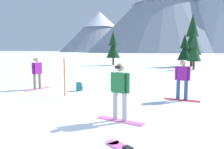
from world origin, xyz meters
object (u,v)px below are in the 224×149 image
at_px(backpack_teal, 79,87).
at_px(pine_tree_broad, 192,38).
at_px(trail_marker_pole, 64,77).
at_px(pine_tree_young, 113,47).
at_px(snowboarder_foreground, 120,91).
at_px(pine_tree_leaning, 184,49).
at_px(pine_tree_twin, 194,49).
at_px(snowboarder_background, 37,73).
at_px(snowboarder_midground, 182,79).

bearing_deg(backpack_teal, pine_tree_broad, 72.59).
height_order(trail_marker_pole, pine_tree_young, pine_tree_young).
xyz_separation_m(backpack_teal, pine_tree_broad, (6.50, 20.73, 3.50)).
xyz_separation_m(snowboarder_foreground, backpack_teal, (-3.32, 4.32, -0.70)).
bearing_deg(pine_tree_leaning, backpack_teal, -106.66).
bearing_deg(snowboarder_foreground, pine_tree_twin, 80.83).
bearing_deg(pine_tree_twin, backpack_teal, -112.94).
bearing_deg(trail_marker_pole, pine_tree_twin, 68.61).
bearing_deg(snowboarder_foreground, pine_tree_broad, 82.77).
xyz_separation_m(trail_marker_pole, pine_tree_leaning, (5.62, 19.97, 1.35)).
relative_size(trail_marker_pole, pine_tree_twin, 0.42).
xyz_separation_m(backpack_teal, pine_tree_leaning, (5.55, 18.55, 2.01)).
relative_size(pine_tree_twin, pine_tree_broad, 0.62).
bearing_deg(pine_tree_twin, snowboarder_foreground, -99.17).
xyz_separation_m(snowboarder_background, trail_marker_pole, (2.30, -1.21, -0.03)).
xyz_separation_m(trail_marker_pole, pine_tree_young, (-3.84, 21.18, 1.74)).
bearing_deg(trail_marker_pole, snowboarder_background, 152.29).
bearing_deg(snowboarder_background, trail_marker_pole, -27.71).
relative_size(snowboarder_midground, pine_tree_leaning, 0.42).
bearing_deg(pine_tree_young, backpack_teal, -78.81).
xyz_separation_m(trail_marker_pole, pine_tree_twin, (6.57, 16.77, 1.41)).
xyz_separation_m(snowboarder_midground, pine_tree_broad, (1.38, 21.56, 2.80)).
bearing_deg(pine_tree_broad, snowboarder_background, -112.97).
relative_size(snowboarder_foreground, pine_tree_leaning, 0.42).
distance_m(snowboarder_background, backpack_teal, 2.48).
height_order(snowboarder_foreground, pine_tree_broad, pine_tree_broad).
xyz_separation_m(backpack_teal, trail_marker_pole, (-0.07, -1.42, 0.67)).
height_order(snowboarder_foreground, pine_tree_young, pine_tree_young).
bearing_deg(snowboarder_foreground, trail_marker_pole, 139.48).
distance_m(pine_tree_young, pine_tree_twin, 11.31).
bearing_deg(snowboarder_foreground, pine_tree_young, 106.72).
bearing_deg(trail_marker_pole, snowboarder_midground, 6.44).
xyz_separation_m(snowboarder_midground, pine_tree_twin, (1.37, 16.19, 1.38)).
height_order(backpack_teal, pine_tree_leaning, pine_tree_leaning).
bearing_deg(trail_marker_pole, pine_tree_young, 100.27).
xyz_separation_m(snowboarder_background, pine_tree_young, (-1.54, 19.97, 1.71)).
xyz_separation_m(snowboarder_foreground, trail_marker_pole, (-3.39, 2.90, -0.04)).
relative_size(snowboarder_background, pine_tree_twin, 0.41).
xyz_separation_m(snowboarder_foreground, snowboarder_background, (-5.69, 4.11, -0.00)).
bearing_deg(pine_tree_twin, snowboarder_background, -119.68).
height_order(snowboarder_background, pine_tree_leaning, pine_tree_leaning).
bearing_deg(snowboarder_midground, trail_marker_pole, -173.56).
bearing_deg(trail_marker_pole, pine_tree_broad, 73.47).
bearing_deg(pine_tree_leaning, trail_marker_pole, -105.72).
distance_m(snowboarder_background, pine_tree_leaning, 20.41).
relative_size(pine_tree_leaning, pine_tree_twin, 0.97).
distance_m(snowboarder_foreground, backpack_teal, 5.49).
xyz_separation_m(snowboarder_midground, pine_tree_young, (-9.03, 20.59, 1.71)).
bearing_deg(snowboarder_background, snowboarder_midground, -4.74).
bearing_deg(trail_marker_pole, snowboarder_foreground, -40.52).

